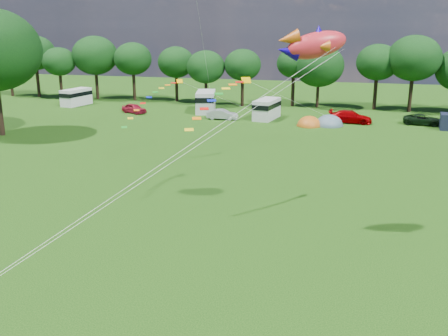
% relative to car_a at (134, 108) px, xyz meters
% --- Properties ---
extents(ground_plane, '(180.00, 180.00, 0.00)m').
position_rel_car_a_xyz_m(ground_plane, '(21.91, -44.42, -0.65)').
color(ground_plane, black).
rests_on(ground_plane, ground).
extents(tree_line, '(102.98, 10.98, 10.27)m').
position_rel_car_a_xyz_m(tree_line, '(27.22, 10.58, 5.70)').
color(tree_line, black).
rests_on(tree_line, ground).
extents(car_a, '(4.16, 3.00, 1.29)m').
position_rel_car_a_xyz_m(car_a, '(0.00, 0.00, 0.00)').
color(car_a, '#A61832').
rests_on(car_a, ground).
extents(car_b, '(3.65, 1.39, 1.28)m').
position_rel_car_a_xyz_m(car_b, '(12.73, -1.52, -0.00)').
color(car_b, '#9FA4A9').
rests_on(car_b, ground).
extents(car_c, '(5.13, 2.51, 1.49)m').
position_rel_car_a_xyz_m(car_c, '(28.43, 0.11, 0.10)').
color(car_c, '#970003').
rests_on(car_c, ground).
extents(car_d, '(4.91, 2.83, 1.26)m').
position_rel_car_a_xyz_m(car_d, '(36.86, 1.00, -0.02)').
color(car_d, black).
rests_on(car_d, ground).
extents(campervan_a, '(2.91, 5.22, 2.42)m').
position_rel_car_a_xyz_m(campervan_a, '(-11.17, 4.27, 0.65)').
color(campervan_a, silver).
rests_on(campervan_a, ground).
extents(campervan_b, '(3.67, 6.16, 2.82)m').
position_rel_car_a_xyz_m(campervan_b, '(9.11, 3.41, 0.87)').
color(campervan_b, silver).
rests_on(campervan_b, ground).
extents(campervan_c, '(2.98, 5.40, 2.51)m').
position_rel_car_a_xyz_m(campervan_c, '(18.08, 0.31, 0.70)').
color(campervan_c, silver).
rests_on(campervan_c, ground).
extents(tent_orange, '(2.96, 3.24, 2.32)m').
position_rel_car_a_xyz_m(tent_orange, '(23.75, -2.96, -0.63)').
color(tent_orange, '#BB5C16').
rests_on(tent_orange, ground).
extents(tent_greyblue, '(3.39, 3.71, 2.52)m').
position_rel_car_a_xyz_m(tent_greyblue, '(26.03, -2.10, -0.63)').
color(tent_greyblue, slate).
rests_on(tent_greyblue, ground).
extents(fish_kite, '(3.96, 2.32, 2.07)m').
position_rel_car_a_xyz_m(fish_kite, '(26.19, -34.76, 9.89)').
color(fish_kite, red).
rests_on(fish_kite, ground).
extents(streamer_kite_b, '(4.22, 4.55, 3.77)m').
position_rel_car_a_xyz_m(streamer_kite_b, '(12.02, -21.33, 4.99)').
color(streamer_kite_b, '#FAA700').
rests_on(streamer_kite_b, ground).
extents(streamer_kite_c, '(3.17, 4.86, 2.80)m').
position_rel_car_a_xyz_m(streamer_kite_c, '(20.68, -31.63, 6.70)').
color(streamer_kite_c, '#D3A600').
rests_on(streamer_kite_c, ground).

